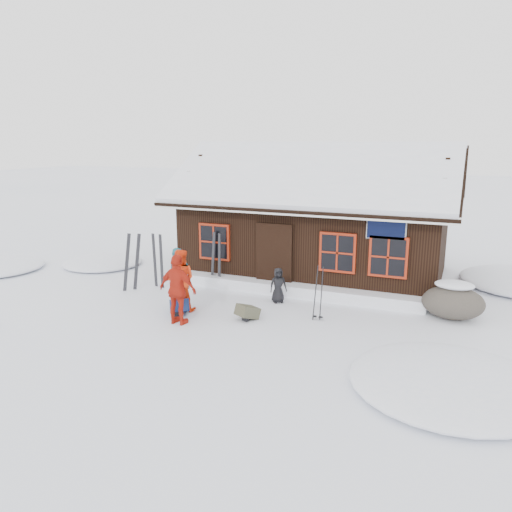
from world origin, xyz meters
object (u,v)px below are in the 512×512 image
object	(u,v)px
skier_orange_left	(180,280)
backpack_blue	(179,308)
skier_crouched	(278,285)
ski_poles	(318,294)
skier_orange_right	(178,290)
skier_teal	(179,278)
backpack_olive	(247,314)
boulder	(453,301)
ski_pair_left	(132,263)

from	to	relation	value
skier_orange_left	backpack_blue	distance (m)	0.75
skier_crouched	ski_poles	distance (m)	1.70
skier_orange_right	backpack_blue	size ratio (longest dim) A/B	2.92
skier_teal	skier_orange_left	world-z (taller)	skier_orange_left
skier_teal	skier_orange_right	bearing A→B (deg)	-112.42
backpack_blue	backpack_olive	bearing A→B (deg)	-26.45
skier_crouched	boulder	xyz separation A→B (m)	(4.54, 0.51, -0.04)
boulder	ski_pair_left	world-z (taller)	ski_pair_left
ski_pair_left	ski_poles	distance (m)	5.89
backpack_blue	backpack_olive	world-z (taller)	backpack_blue
backpack_olive	skier_crouched	bearing A→B (deg)	109.65
boulder	backpack_olive	xyz separation A→B (m)	(-4.77, -2.11, -0.31)
ski_pair_left	skier_crouched	bearing A→B (deg)	-25.75
boulder	skier_orange_left	bearing A→B (deg)	-162.22
backpack_blue	skier_teal	bearing A→B (deg)	81.79
skier_teal	backpack_olive	xyz separation A→B (m)	(2.05, -0.14, -0.68)
ski_pair_left	backpack_olive	distance (m)	4.41
skier_teal	backpack_blue	size ratio (longest dim) A/B	2.75
skier_crouched	boulder	world-z (taller)	skier_crouched
skier_crouched	skier_orange_left	bearing A→B (deg)	-179.61
backpack_blue	boulder	bearing A→B (deg)	-16.78
ski_poles	skier_orange_right	bearing A→B (deg)	-152.54
skier_orange_left	backpack_blue	size ratio (longest dim) A/B	2.77
skier_crouched	backpack_olive	distance (m)	1.66
skier_orange_left	ski_poles	distance (m)	3.65
skier_teal	ski_pair_left	size ratio (longest dim) A/B	0.92
skier_orange_left	backpack_olive	xyz separation A→B (m)	(1.93, 0.04, -0.69)
backpack_blue	skier_orange_left	bearing A→B (deg)	77.37
boulder	skier_crouched	bearing A→B (deg)	-173.65
skier_orange_right	ski_poles	bearing A→B (deg)	-148.96
skier_teal	skier_crouched	bearing A→B (deg)	-19.52
ski_pair_left	backpack_olive	world-z (taller)	ski_pair_left
backpack_blue	backpack_olive	xyz separation A→B (m)	(1.79, 0.34, -0.02)
ski_pair_left	backpack_olive	xyz separation A→B (m)	(4.24, -1.00, -0.71)
skier_crouched	ski_pair_left	distance (m)	4.52
skier_orange_right	backpack_blue	distance (m)	0.99
skier_teal	skier_orange_right	size ratio (longest dim) A/B	0.94
ski_poles	backpack_olive	size ratio (longest dim) A/B	2.75
backpack_olive	boulder	bearing A→B (deg)	51.66
ski_pair_left	backpack_olive	bearing A→B (deg)	-46.70
skier_teal	backpack_blue	distance (m)	0.86
ski_poles	skier_crouched	bearing A→B (deg)	146.76
skier_crouched	skier_teal	bearing A→B (deg)	175.82
boulder	ski_pair_left	size ratio (longest dim) A/B	0.85
boulder	ski_poles	world-z (taller)	ski_poles
backpack_olive	skier_orange_right	bearing A→B (deg)	-119.39
skier_orange_left	backpack_olive	bearing A→B (deg)	160.35
skier_orange_right	ski_poles	world-z (taller)	skier_orange_right
ski_pair_left	skier_orange_right	bearing A→B (deg)	-68.05
skier_orange_right	boulder	distance (m)	6.93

